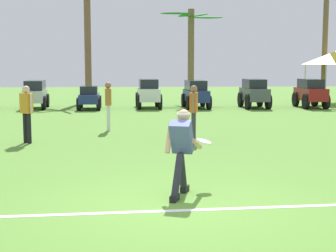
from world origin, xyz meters
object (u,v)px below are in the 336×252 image
object	(u,v)px
teammate_deep	(27,109)
parked_car_slot_f	(254,93)
parked_car_slot_b	(35,93)
parked_car_slot_d	(148,93)
teammate_midfield	(194,108)
teammate_near_sideline	(108,102)
parked_car_slot_e	(196,93)
frisbee_in_flight	(204,141)
parked_car_slot_c	(89,97)
frisbee_thrower	(182,147)
palm_tree_left_of_centre	(88,32)
palm_tree_far_right	(326,30)
palm_tree_right_of_centre	(191,46)
parked_car_slot_g	(311,92)

from	to	relation	value
teammate_deep	parked_car_slot_f	xyz separation A→B (m)	(8.71, 10.67, -0.20)
parked_car_slot_b	parked_car_slot_d	xyz separation A→B (m)	(5.45, -0.11, 0.02)
teammate_midfield	teammate_deep	size ratio (longest dim) A/B	1.00
teammate_near_sideline	parked_car_slot_e	xyz separation A→B (m)	(3.80, 8.33, -0.22)
frisbee_in_flight	parked_car_slot_c	xyz separation A→B (m)	(-3.39, 15.56, -0.22)
teammate_near_sideline	teammate_deep	distance (m)	3.21
frisbee_thrower	palm_tree_left_of_centre	xyz separation A→B (m)	(-3.42, 21.37, 3.10)
parked_car_slot_b	parked_car_slot_e	distance (m)	7.75
teammate_deep	palm_tree_far_right	world-z (taller)	palm_tree_far_right
teammate_midfield	palm_tree_left_of_centre	xyz separation A→B (m)	(-4.26, 15.63, 2.96)
frisbee_in_flight	parked_car_slot_e	bearing A→B (deg)	83.81
teammate_deep	palm_tree_right_of_centre	bearing A→B (deg)	68.16
parked_car_slot_c	parked_car_slot_e	distance (m)	5.13
frisbee_in_flight	teammate_deep	world-z (taller)	teammate_deep
frisbee_in_flight	palm_tree_left_of_centre	world-z (taller)	palm_tree_left_of_centre
palm_tree_right_of_centre	palm_tree_far_right	size ratio (longest dim) A/B	0.77
parked_car_slot_d	palm_tree_far_right	distance (m)	11.41
teammate_near_sideline	palm_tree_far_right	bearing A→B (deg)	46.89
parked_car_slot_c	palm_tree_far_right	size ratio (longest dim) A/B	0.33
parked_car_slot_g	palm_tree_right_of_centre	xyz separation A→B (m)	(-5.38, 4.64, 2.37)
parked_car_slot_e	parked_car_slot_g	bearing A→B (deg)	-1.91
parked_car_slot_e	palm_tree_far_right	distance (m)	9.48
frisbee_in_flight	parked_car_slot_f	size ratio (longest dim) A/B	0.15
frisbee_thrower	parked_car_slot_d	distance (m)	16.70
parked_car_slot_d	palm_tree_far_right	bearing A→B (deg)	21.45
teammate_deep	parked_car_slot_b	bearing A→B (deg)	99.68
parked_car_slot_b	parked_car_slot_c	xyz separation A→B (m)	(2.64, -0.59, -0.16)
frisbee_thrower	parked_car_slot_g	xyz separation A→B (m)	(7.80, 16.38, -0.05)
frisbee_thrower	parked_car_slot_g	distance (m)	18.15
teammate_midfield	parked_car_slot_g	distance (m)	12.72
teammate_deep	parked_car_slot_g	size ratio (longest dim) A/B	0.66
frisbee_thrower	parked_car_slot_b	distance (m)	17.71
frisbee_thrower	teammate_deep	bearing A→B (deg)	122.50
frisbee_in_flight	parked_car_slot_e	size ratio (longest dim) A/B	0.14
frisbee_thrower	palm_tree_far_right	bearing A→B (deg)	64.11
teammate_midfield	parked_car_slot_f	world-z (taller)	teammate_midfield
palm_tree_left_of_centre	teammate_deep	bearing A→B (deg)	-90.99
parked_car_slot_c	parked_car_slot_g	xyz separation A→B (m)	(10.73, 0.16, 0.18)
teammate_near_sideline	parked_car_slot_d	distance (m)	8.59
teammate_near_sideline	palm_tree_far_right	xyz separation A→B (m)	(11.66, 12.45, 3.11)
teammate_near_sideline	parked_car_slot_g	bearing A→B (deg)	40.85
teammate_deep	parked_car_slot_d	bearing A→B (deg)	71.91
parked_car_slot_b	parked_car_slot_d	distance (m)	5.45
frisbee_in_flight	teammate_near_sideline	size ratio (longest dim) A/B	0.23
parked_car_slot_f	palm_tree_far_right	world-z (taller)	palm_tree_far_right
parked_car_slot_c	parked_car_slot_e	xyz separation A→B (m)	(5.11, 0.35, 0.16)
teammate_deep	palm_tree_far_right	bearing A→B (deg)	47.36
teammate_near_sideline	teammate_midfield	size ratio (longest dim) A/B	1.00
parked_car_slot_c	parked_car_slot_d	world-z (taller)	parked_car_slot_d
frisbee_in_flight	parked_car_slot_g	distance (m)	17.35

